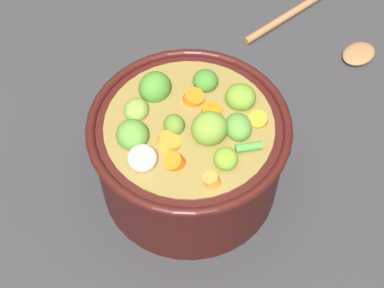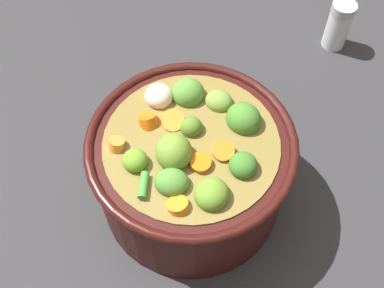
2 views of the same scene
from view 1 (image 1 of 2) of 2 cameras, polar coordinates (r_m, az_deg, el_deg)
name	(u,v)px [view 1 (image 1 of 2)]	position (r m, az deg, el deg)	size (l,w,h in m)	color
ground_plane	(190,180)	(0.80, -0.25, -3.64)	(1.10, 1.10, 0.00)	#2D2D30
cooking_pot	(189,151)	(0.74, -0.28, -0.72)	(0.25, 0.25, 0.16)	#38110F
wooden_spoon	(327,30)	(1.00, 13.31, 11.01)	(0.23, 0.23, 0.01)	#93633D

